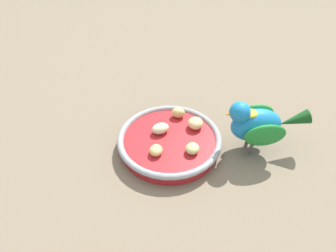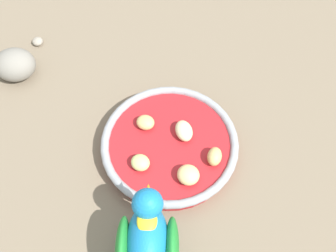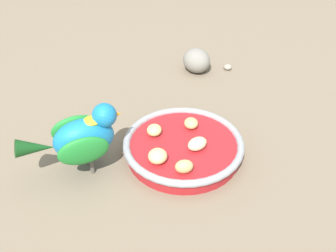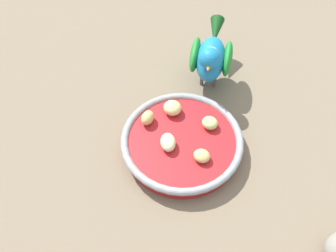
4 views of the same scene
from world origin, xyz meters
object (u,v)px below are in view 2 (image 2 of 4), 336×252
object	(u,v)px
apple_piece_3	(214,158)
parrot	(147,244)
feeding_bowl	(170,146)
apple_piece_0	(145,122)
apple_piece_4	(188,175)
pebble_0	(38,41)
apple_piece_2	(184,131)
apple_piece_1	(140,163)
rock_large	(15,65)

from	to	relation	value
apple_piece_3	parrot	size ratio (longest dim) A/B	0.17
feeding_bowl	apple_piece_0	world-z (taller)	apple_piece_0
apple_piece_0	parrot	world-z (taller)	parrot
apple_piece_4	pebble_0	size ratio (longest dim) A/B	1.67
parrot	feeding_bowl	bearing A→B (deg)	-8.72
apple_piece_2	parrot	bearing A→B (deg)	179.06
feeding_bowl	apple_piece_3	xyz separation A→B (m)	(-0.01, -0.07, 0.02)
parrot	pebble_0	size ratio (longest dim) A/B	8.81
apple_piece_2	pebble_0	world-z (taller)	apple_piece_2
apple_piece_2	apple_piece_3	distance (m)	0.06
parrot	pebble_0	bearing A→B (deg)	29.53
apple_piece_0	apple_piece_1	xyz separation A→B (m)	(-0.07, -0.01, 0.00)
parrot	rock_large	xyz separation A→B (m)	(0.24, 0.29, -0.04)
apple_piece_4	rock_large	xyz separation A→B (m)	(0.13, 0.32, -0.01)
apple_piece_4	parrot	world-z (taller)	parrot
apple_piece_0	apple_piece_1	bearing A→B (deg)	-170.27
feeding_bowl	parrot	xyz separation A→B (m)	(-0.16, -0.01, 0.05)
parrot	pebble_0	world-z (taller)	parrot
pebble_0	apple_piece_4	bearing A→B (deg)	-122.08
apple_piece_2	apple_piece_4	bearing A→B (deg)	-161.92
apple_piece_4	apple_piece_1	bearing A→B (deg)	87.87
feeding_bowl	rock_large	bearing A→B (deg)	74.43
pebble_0	apple_piece_1	bearing A→B (deg)	-128.41
apple_piece_4	parrot	size ratio (longest dim) A/B	0.19
apple_piece_1	feeding_bowl	bearing A→B (deg)	-34.38
apple_piece_4	pebble_0	bearing A→B (deg)	57.92
apple_piece_2	pebble_0	bearing A→B (deg)	66.04
rock_large	pebble_0	bearing A→B (deg)	-2.68
apple_piece_1	apple_piece_4	xyz separation A→B (m)	(-0.00, -0.07, 0.00)
apple_piece_3	parrot	distance (m)	0.16
apple_piece_1	apple_piece_2	distance (m)	0.08
parrot	pebble_0	distance (m)	0.43
apple_piece_1	apple_piece_4	distance (m)	0.07
apple_piece_0	rock_large	bearing A→B (deg)	76.39
apple_piece_0	apple_piece_4	bearing A→B (deg)	-130.25
apple_piece_0	rock_large	world-z (taller)	rock_large
apple_piece_4	pebble_0	world-z (taller)	apple_piece_4
apple_piece_0	apple_piece_4	xyz separation A→B (m)	(-0.07, -0.08, 0.00)
apple_piece_2	feeding_bowl	bearing A→B (deg)	140.07
feeding_bowl	parrot	distance (m)	0.17
parrot	rock_large	size ratio (longest dim) A/B	2.46
apple_piece_1	apple_piece_0	bearing A→B (deg)	9.73
apple_piece_4	feeding_bowl	bearing A→B (deg)	38.84
apple_piece_1	rock_large	xyz separation A→B (m)	(0.12, 0.25, -0.01)
apple_piece_2	pebble_0	distance (m)	0.32
feeding_bowl	apple_piece_3	distance (m)	0.07
apple_piece_2	apple_piece_4	world-z (taller)	apple_piece_4
apple_piece_1	pebble_0	bearing A→B (deg)	51.59
apple_piece_3	parrot	xyz separation A→B (m)	(-0.15, 0.05, 0.03)
parrot	rock_large	distance (m)	0.38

